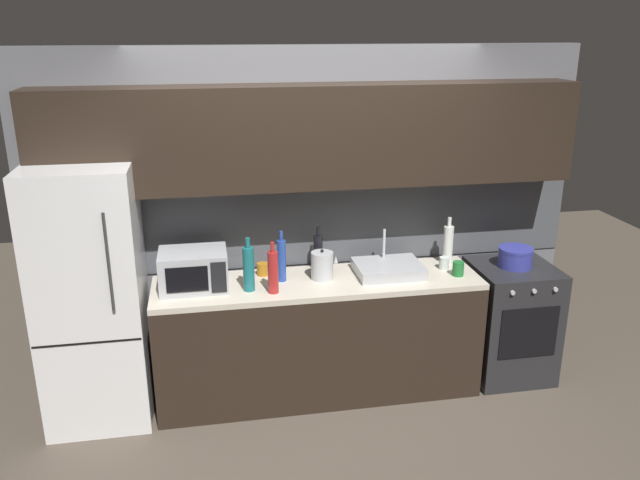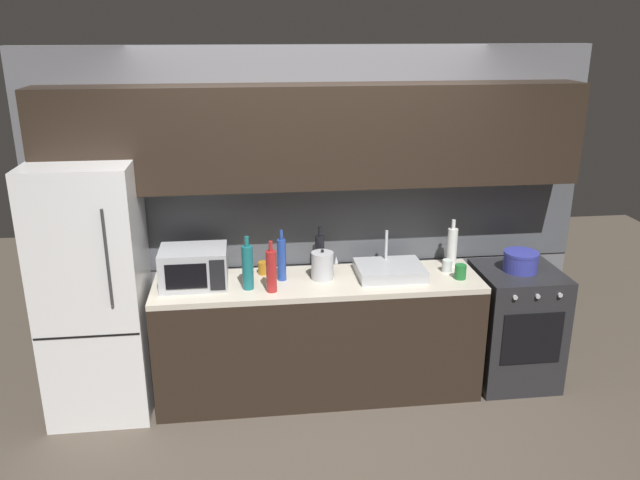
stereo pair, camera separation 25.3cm
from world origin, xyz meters
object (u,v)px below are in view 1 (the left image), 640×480
wine_bottle_white (448,244)px  wine_bottle_blue (282,260)px  kettle (322,265)px  mug_amber (263,269)px  wine_bottle_teal (249,268)px  oven_range (509,320)px  wine_bottle_red (273,272)px  refrigerator (92,296)px  microwave (193,270)px  mug_green (458,269)px  wine_bottle_dark (318,252)px  cooking_pot (515,257)px  mug_clear (444,263)px

wine_bottle_white → wine_bottle_blue: bearing=-174.7°
kettle → wine_bottle_white: 1.00m
mug_amber → wine_bottle_teal: bearing=-114.5°
oven_range → wine_bottle_red: 1.95m
refrigerator → mug_amber: 1.18m
wine_bottle_white → mug_amber: bearing=179.4°
wine_bottle_white → mug_amber: 1.41m
oven_range → microwave: bearing=179.5°
oven_range → mug_green: mug_green is taller
oven_range → wine_bottle_teal: wine_bottle_teal is taller
wine_bottle_dark → cooking_pot: (1.47, -0.20, -0.06)m
wine_bottle_blue → microwave: bearing=-177.9°
wine_bottle_white → mug_clear: size_ratio=3.99×
wine_bottle_red → mug_clear: bearing=9.1°
wine_bottle_teal → mug_clear: (1.46, 0.14, -0.11)m
oven_range → refrigerator: bearing=180.0°
oven_range → mug_green: size_ratio=8.57×
oven_range → wine_bottle_red: bearing=-175.1°
wine_bottle_red → refrigerator: bearing=172.5°
wine_bottle_dark → microwave: bearing=-168.5°
refrigerator → wine_bottle_teal: refrigerator is taller
kettle → wine_bottle_blue: 0.30m
oven_range → kettle: size_ratio=4.03×
wine_bottle_dark → cooking_pot: bearing=-7.9°
cooking_pot → wine_bottle_blue: bearing=178.7°
wine_bottle_red → mug_amber: 0.35m
refrigerator → wine_bottle_blue: refrigerator is taller
kettle → wine_bottle_red: wine_bottle_red is taller
wine_bottle_red → cooking_pot: 1.85m
oven_range → wine_bottle_dark: 1.60m
refrigerator → mug_amber: refrigerator is taller
wine_bottle_white → wine_bottle_teal: bearing=-170.7°
refrigerator → kettle: 1.58m
oven_range → mug_clear: bearing=174.5°
oven_range → kettle: kettle is taller
wine_bottle_red → mug_green: wine_bottle_red is taller
wine_bottle_red → wine_bottle_white: 1.40m
kettle → wine_bottle_blue: bearing=177.4°
mug_amber → mug_green: mug_green is taller
wine_bottle_teal → cooking_pot: (2.00, 0.09, -0.09)m
refrigerator → oven_range: size_ratio=2.00×
kettle → mug_amber: (-0.41, 0.15, -0.06)m
wine_bottle_white → wine_bottle_teal: 1.55m
wine_bottle_red → wine_bottle_blue: 0.22m
mug_clear → wine_bottle_teal: bearing=-174.5°
wine_bottle_white → wine_bottle_dark: wine_bottle_white is taller
oven_range → mug_amber: (-1.89, 0.17, 0.49)m
wine_bottle_red → mug_amber: bearing=96.6°
mug_green → wine_bottle_white: bearing=86.8°
refrigerator → wine_bottle_teal: size_ratio=4.75×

